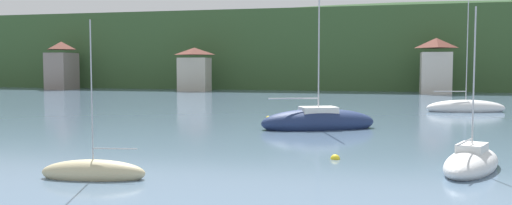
# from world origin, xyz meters

# --- Properties ---
(wooded_hillside) EXTENTS (352.00, 67.57, 30.96)m
(wooded_hillside) POSITION_xyz_m (7.85, 157.15, 6.47)
(wooded_hillside) COLOR #38562D
(wooded_hillside) RESTS_ON ground_plane
(shore_building_west) EXTENTS (4.60, 5.63, 9.26)m
(shore_building_west) POSITION_xyz_m (-55.39, 113.46, 4.49)
(shore_building_west) COLOR gray
(shore_building_west) RESTS_ON ground_plane
(shore_building_westcentral) EXTENTS (5.63, 3.82, 7.84)m
(shore_building_westcentral) POSITION_xyz_m (-27.69, 112.59, 3.80)
(shore_building_westcentral) COLOR #BCB29E
(shore_building_westcentral) RESTS_ON ground_plane
(shore_building_central) EXTENTS (4.93, 4.88, 9.08)m
(shore_building_central) POSITION_xyz_m (13.85, 113.10, 4.41)
(shore_building_central) COLOR beige
(shore_building_central) RESTS_ON ground_plane
(sailboat_mid_0) EXTENTS (4.39, 1.77, 6.63)m
(sailboat_mid_0) POSITION_xyz_m (-5.58, 41.20, 0.25)
(sailboat_mid_0) COLOR #CCBC8E
(sailboat_mid_0) RESTS_ON ground_plane
(sailboat_far_1) EXTENTS (8.73, 5.93, 11.64)m
(sailboat_far_1) POSITION_xyz_m (1.13, 60.14, 0.51)
(sailboat_far_1) COLOR navy
(sailboat_far_1) RESTS_ON ground_plane
(sailboat_far_5) EXTENTS (8.03, 3.81, 11.32)m
(sailboat_far_5) POSITION_xyz_m (13.57, 77.84, 0.39)
(sailboat_far_5) COLOR white
(sailboat_far_5) RESTS_ON ground_plane
(sailboat_mid_6) EXTENTS (3.77, 5.92, 7.39)m
(sailboat_mid_6) POSITION_xyz_m (9.42, 46.52, 0.34)
(sailboat_mid_6) COLOR white
(sailboat_mid_6) RESTS_ON ground_plane
(mooring_buoy_near) EXTENTS (0.42, 0.42, 0.42)m
(mooring_buoy_near) POSITION_xyz_m (-4.00, 66.80, 0.00)
(mooring_buoy_near) COLOR yellow
(mooring_buoy_near) RESTS_ON ground_plane
(mooring_buoy_mid) EXTENTS (0.47, 0.47, 0.47)m
(mooring_buoy_mid) POSITION_xyz_m (3.44, 47.98, 0.00)
(mooring_buoy_mid) COLOR yellow
(mooring_buoy_mid) RESTS_ON ground_plane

